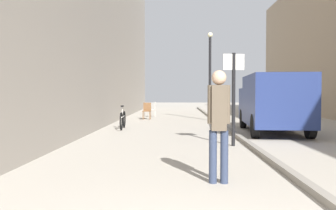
% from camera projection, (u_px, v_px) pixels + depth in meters
% --- Properties ---
extents(ground_plane, '(80.00, 80.00, 0.00)m').
position_uv_depth(ground_plane, '(188.00, 129.00, 14.19)').
color(ground_plane, '#A8A093').
extents(kerb_strip, '(0.16, 40.00, 0.12)m').
position_uv_depth(kerb_strip, '(226.00, 128.00, 14.15)').
color(kerb_strip, gray).
rests_on(kerb_strip, ground_plane).
extents(pedestrian_main_foreground, '(0.37, 0.24, 1.86)m').
position_uv_depth(pedestrian_main_foreground, '(219.00, 118.00, 5.69)').
color(pedestrian_main_foreground, '#2D3851').
rests_on(pedestrian_main_foreground, ground_plane).
extents(delivery_van, '(2.31, 5.03, 2.13)m').
position_uv_depth(delivery_van, '(273.00, 102.00, 12.91)').
color(delivery_van, navy).
rests_on(delivery_van, ground_plane).
extents(street_sign_post, '(0.60, 0.13, 2.60)m').
position_uv_depth(street_sign_post, '(234.00, 91.00, 9.70)').
color(street_sign_post, black).
rests_on(street_sign_post, ground_plane).
extents(lamp_post, '(0.28, 0.28, 4.76)m').
position_uv_depth(lamp_post, '(210.00, 70.00, 18.82)').
color(lamp_post, black).
rests_on(lamp_post, ground_plane).
extents(bicycle_leaning, '(0.14, 1.77, 0.98)m').
position_uv_depth(bicycle_leaning, '(123.00, 120.00, 14.30)').
color(bicycle_leaning, black).
rests_on(bicycle_leaning, ground_plane).
extents(cafe_chair_near_window, '(0.47, 0.47, 0.94)m').
position_uv_depth(cafe_chair_near_window, '(147.00, 110.00, 19.52)').
color(cafe_chair_near_window, brown).
rests_on(cafe_chair_near_window, ground_plane).
extents(cafe_chair_by_doorway, '(0.44, 0.44, 0.94)m').
position_uv_depth(cafe_chair_by_doorway, '(153.00, 108.00, 21.54)').
color(cafe_chair_by_doorway, '#B7B2A8').
rests_on(cafe_chair_by_doorway, ground_plane).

